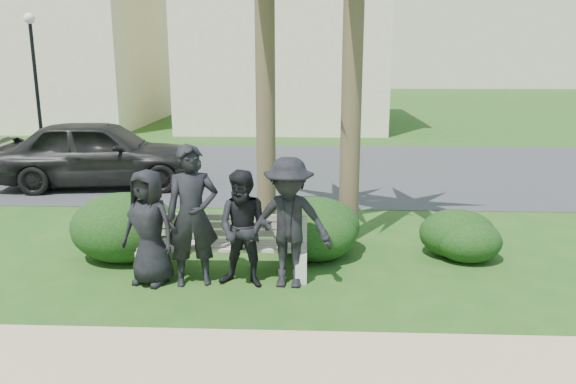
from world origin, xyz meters
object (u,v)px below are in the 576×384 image
at_px(park_bench, 224,251).
at_px(man_d, 289,223).
at_px(man_b, 192,216).
at_px(man_c, 245,229).
at_px(car_a, 100,153).
at_px(street_lamp, 33,55).
at_px(man_a, 149,227).

xyz_separation_m(park_bench, man_d, (0.90, -0.31, 0.50)).
bearing_deg(park_bench, man_b, -140.20).
distance_m(man_c, car_a, 6.87).
distance_m(street_lamp, man_a, 13.88).
bearing_deg(man_b, man_d, -15.58).
height_order(man_c, man_d, man_d).
distance_m(man_b, man_c, 0.70).
xyz_separation_m(man_b, man_c, (0.68, -0.04, -0.16)).
bearing_deg(park_bench, man_a, -163.14).
relative_size(man_b, car_a, 0.41).
relative_size(street_lamp, man_a, 2.80).
bearing_deg(car_a, man_b, -156.12).
xyz_separation_m(man_a, car_a, (-2.73, 5.56, 0.01)).
xyz_separation_m(park_bench, man_c, (0.34, -0.33, 0.41)).
relative_size(street_lamp, man_c, 2.79).
distance_m(park_bench, car_a, 6.42).
height_order(man_b, man_c, man_b).
bearing_deg(man_b, street_lamp, 108.35).
bearing_deg(man_c, man_d, 12.90).
xyz_separation_m(man_a, man_b, (0.58, -0.00, 0.16)).
bearing_deg(man_b, car_a, 105.86).
xyz_separation_m(street_lamp, man_b, (7.67, -11.73, -2.02)).
height_order(park_bench, car_a, car_a).
xyz_separation_m(street_lamp, car_a, (4.37, -6.17, -2.17)).
height_order(man_c, car_a, car_a).
distance_m(park_bench, man_b, 0.73).
xyz_separation_m(man_a, man_c, (1.25, -0.04, 0.00)).
height_order(park_bench, man_b, man_b).
relative_size(man_a, man_c, 1.00).
xyz_separation_m(street_lamp, man_c, (8.35, -11.77, -2.17)).
bearing_deg(man_c, park_bench, 146.09).
height_order(street_lamp, car_a, street_lamp).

